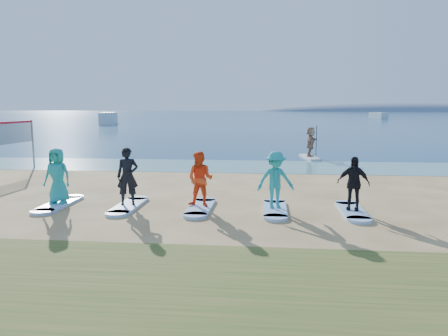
# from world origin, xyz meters

# --- Properties ---
(ground) EXTENTS (600.00, 600.00, 0.00)m
(ground) POSITION_xyz_m (0.00, 0.00, 0.00)
(ground) COLOR tan
(ground) RESTS_ON ground
(shallow_water) EXTENTS (600.00, 600.00, 0.00)m
(shallow_water) POSITION_xyz_m (0.00, 10.50, 0.01)
(shallow_water) COLOR teal
(shallow_water) RESTS_ON ground
(ocean) EXTENTS (600.00, 600.00, 0.00)m
(ocean) POSITION_xyz_m (0.00, 160.00, 0.01)
(ocean) COLOR navy
(ocean) RESTS_ON ground
(island_ridge) EXTENTS (220.00, 56.00, 18.00)m
(island_ridge) POSITION_xyz_m (95.00, 300.00, 0.00)
(island_ridge) COLOR slate
(island_ridge) RESTS_ON ground
(paddleboard) EXTENTS (1.14, 3.07, 0.12)m
(paddleboard) POSITION_xyz_m (4.49, 14.57, 0.06)
(paddleboard) COLOR silver
(paddleboard) RESTS_ON ground
(paddleboarder) EXTENTS (0.96, 1.77, 1.82)m
(paddleboarder) POSITION_xyz_m (4.49, 14.57, 1.03)
(paddleboarder) COLOR tan
(paddleboarder) RESTS_ON paddleboard
(boat_offshore_a) EXTENTS (4.19, 8.93, 2.12)m
(boat_offshore_a) POSITION_xyz_m (-26.70, 63.54, 0.00)
(boat_offshore_a) COLOR silver
(boat_offshore_a) RESTS_ON ground
(boat_offshore_b) EXTENTS (4.16, 6.26, 1.56)m
(boat_offshore_b) POSITION_xyz_m (31.45, 109.71, 0.00)
(boat_offshore_b) COLOR silver
(boat_offshore_b) RESTS_ON ground
(surfboard_0) EXTENTS (0.70, 2.20, 0.09)m
(surfboard_0) POSITION_xyz_m (-4.83, 0.56, 0.04)
(surfboard_0) COLOR #A0C6F8
(surfboard_0) RESTS_ON ground
(student_0) EXTENTS (0.89, 0.60, 1.78)m
(student_0) POSITION_xyz_m (-4.83, 0.56, 0.98)
(student_0) COLOR teal
(student_0) RESTS_ON surfboard_0
(surfboard_1) EXTENTS (0.70, 2.20, 0.09)m
(surfboard_1) POSITION_xyz_m (-2.51, 0.56, 0.04)
(surfboard_1) COLOR #A0C6F8
(surfboard_1) RESTS_ON ground
(student_1) EXTENTS (0.75, 0.59, 1.82)m
(student_1) POSITION_xyz_m (-2.51, 0.56, 1.00)
(student_1) COLOR black
(student_1) RESTS_ON surfboard_1
(surfboard_2) EXTENTS (0.70, 2.20, 0.09)m
(surfboard_2) POSITION_xyz_m (-0.19, 0.56, 0.04)
(surfboard_2) COLOR #A0C6F8
(surfboard_2) RESTS_ON ground
(student_2) EXTENTS (0.95, 0.81, 1.71)m
(student_2) POSITION_xyz_m (-0.19, 0.56, 0.95)
(student_2) COLOR #F24719
(student_2) RESTS_ON surfboard_2
(surfboard_3) EXTENTS (0.70, 2.20, 0.09)m
(surfboard_3) POSITION_xyz_m (2.13, 0.56, 0.04)
(surfboard_3) COLOR #A0C6F8
(surfboard_3) RESTS_ON ground
(student_3) EXTENTS (1.25, 0.91, 1.75)m
(student_3) POSITION_xyz_m (2.13, 0.56, 0.96)
(student_3) COLOR teal
(student_3) RESTS_ON surfboard_3
(surfboard_4) EXTENTS (0.70, 2.20, 0.09)m
(surfboard_4) POSITION_xyz_m (4.45, 0.56, 0.04)
(surfboard_4) COLOR #A0C6F8
(surfboard_4) RESTS_ON ground
(student_4) EXTENTS (1.02, 0.65, 1.62)m
(student_4) POSITION_xyz_m (4.45, 0.56, 0.90)
(student_4) COLOR black
(student_4) RESTS_ON surfboard_4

